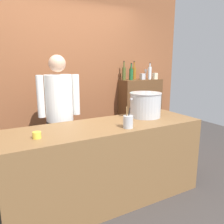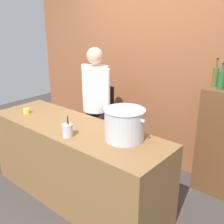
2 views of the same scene
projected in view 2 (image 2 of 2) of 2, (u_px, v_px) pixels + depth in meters
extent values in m
plane|color=#383330|center=(77.00, 196.00, 3.22)|extent=(8.00, 8.00, 0.00)
cube|color=brown|center=(148.00, 56.00, 3.72)|extent=(4.40, 0.10, 3.00)
cube|color=brown|center=(76.00, 163.00, 3.06)|extent=(2.22, 0.70, 0.90)
cylinder|color=black|center=(101.00, 141.00, 3.68)|extent=(0.14, 0.14, 0.84)
cylinder|color=black|center=(92.00, 136.00, 3.82)|extent=(0.14, 0.14, 0.84)
cylinder|color=white|center=(96.00, 89.00, 3.51)|extent=(0.34, 0.34, 0.58)
cube|color=black|center=(106.00, 103.00, 3.71)|extent=(0.30, 0.06, 0.52)
cylinder|color=white|center=(107.00, 90.00, 3.35)|extent=(0.09, 0.09, 0.52)
cylinder|color=white|center=(85.00, 84.00, 3.66)|extent=(0.09, 0.09, 0.52)
sphere|color=tan|center=(95.00, 56.00, 3.37)|extent=(0.21, 0.21, 0.21)
cylinder|color=#B7BABF|center=(124.00, 125.00, 2.56)|extent=(0.38, 0.38, 0.29)
cylinder|color=#B7BABF|center=(125.00, 110.00, 2.51)|extent=(0.40, 0.40, 0.01)
cube|color=#B7BABF|center=(108.00, 111.00, 2.66)|extent=(0.04, 0.02, 0.02)
cube|color=#B7BABF|center=(143.00, 121.00, 2.41)|extent=(0.04, 0.02, 0.02)
cylinder|color=#B7BABF|center=(68.00, 130.00, 2.64)|extent=(0.10, 0.10, 0.13)
cylinder|color=#262626|center=(68.00, 125.00, 2.63)|extent=(0.03, 0.04, 0.20)
cylinder|color=olive|center=(67.00, 124.00, 2.64)|extent=(0.02, 0.04, 0.21)
cylinder|color=yellow|center=(26.00, 111.00, 3.29)|extent=(0.08, 0.08, 0.06)
cylinder|color=#1E592D|center=(221.00, 80.00, 2.92)|extent=(0.07, 0.07, 0.19)
cylinder|color=#1E592D|center=(223.00, 68.00, 2.88)|extent=(0.02, 0.02, 0.08)
cylinder|color=black|center=(223.00, 63.00, 2.86)|extent=(0.03, 0.03, 0.01)
cylinder|color=#475123|center=(215.00, 77.00, 3.04)|extent=(0.06, 0.06, 0.21)
cylinder|color=#475123|center=(217.00, 63.00, 2.98)|extent=(0.02, 0.02, 0.10)
cylinder|color=black|center=(218.00, 59.00, 2.97)|extent=(0.03, 0.03, 0.01)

